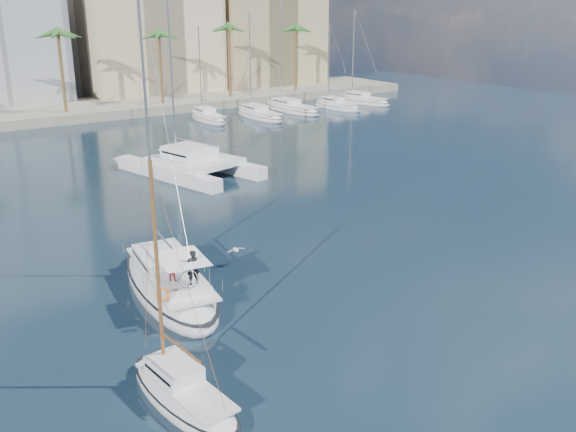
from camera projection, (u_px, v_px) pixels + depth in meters
ground at (288, 286)px, 34.49m from camera, size 160.00×160.00×0.00m
quay at (17, 116)px, 81.87m from camera, size 120.00×14.00×1.20m
building_beige at (146, 32)px, 97.73m from camera, size 20.00×14.00×20.00m
building_tan_right at (264, 36)px, 107.26m from camera, size 18.00×12.00×18.00m
palm_centre at (14, 39)px, 75.66m from camera, size 3.60×3.60×12.30m
palm_right at (258, 31)px, 93.96m from camera, size 3.60×3.60×12.30m
main_sloop at (170, 283)px, 33.60m from camera, size 5.27×11.87×17.02m
small_sloop at (183, 394)px, 24.40m from camera, size 2.75×7.01×9.84m
catamaran at (191, 161)px, 56.45m from camera, size 9.25×13.94×18.55m
seagull at (236, 250)px, 36.78m from camera, size 1.15×0.49×0.21m
moored_yacht_a at (208, 121)px, 81.91m from camera, size 3.37×9.52×11.90m
moored_yacht_b at (259, 118)px, 83.85m from camera, size 3.32×10.83×13.72m
moored_yacht_c at (291, 111)px, 88.91m from camera, size 3.98×12.33×15.54m
moored_yacht_d at (337, 109)px, 90.85m from camera, size 3.52×9.55×11.90m
moored_yacht_e at (362, 103)px, 95.91m from camera, size 4.61×11.11×13.72m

